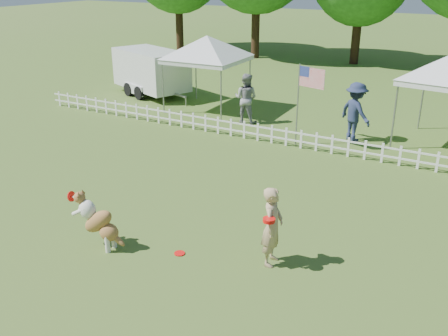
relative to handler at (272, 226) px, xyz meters
The scene contains 10 objects.
ground 1.93m from the handler, 160.85° to the right, with size 120.00×120.00×0.00m, color #3F6520.
picket_fence 6.65m from the handler, 104.52° to the left, with size 22.00×0.08×0.60m, color white, non-canonical shape.
handler is the anchor object (origin of this frame).
dog 3.46m from the handler, 160.15° to the right, with size 1.12×0.37×1.16m, color brown, non-canonical shape.
frisbee_on_turf 1.98m from the handler, 160.40° to the right, with size 0.21×0.21×0.02m, color red.
canopy_tent_left 11.31m from the handler, 127.45° to the left, with size 2.73×2.73×2.82m, color silver, non-canonical shape.
cargo_trailer 14.29m from the handler, 136.26° to the left, with size 4.54×2.00×2.00m, color silver, non-canonical shape.
flag_pole 7.11m from the handler, 108.18° to the left, with size 0.99×0.10×2.57m, color gray, non-canonical shape.
spectator_a 9.38m from the handler, 120.25° to the left, with size 0.87×0.68×1.80m, color gray.
spectator_b 8.08m from the handler, 95.13° to the left, with size 1.23×0.71×1.91m, color #232C4B.
Camera 1 is at (4.93, -7.03, 5.29)m, focal length 40.00 mm.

